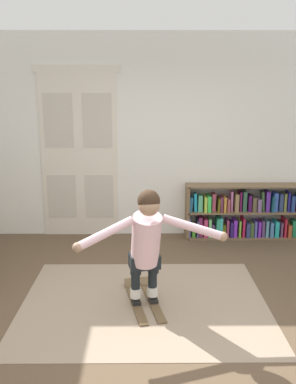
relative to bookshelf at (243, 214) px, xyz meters
name	(u,v)px	position (x,y,z in m)	size (l,w,h in m)	color
ground_plane	(153,323)	(-1.36, -2.39, -0.35)	(7.20, 7.20, 0.00)	brown
back_wall	(150,137)	(-1.36, 0.21, 1.10)	(6.00, 0.10, 2.90)	white
double_door	(79,153)	(-2.38, 0.15, 0.88)	(1.22, 0.05, 2.45)	silver
rug	(144,303)	(-1.44, -2.00, -0.35)	(2.49, 1.98, 0.01)	gray
bookshelf	(243,214)	(0.00, 0.00, 0.00)	(1.71, 0.30, 0.79)	brown
skis_pair	(144,300)	(-1.45, -1.97, -0.33)	(0.45, 0.94, 0.07)	brown
person_skier	(147,239)	(-1.42, -2.11, 0.38)	(1.41, 0.71, 1.17)	white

